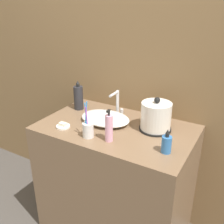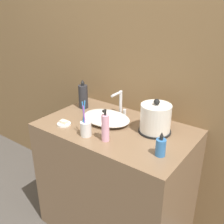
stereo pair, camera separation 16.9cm
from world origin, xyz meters
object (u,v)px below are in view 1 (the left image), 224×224
toothbrush_cup (88,129)px  mouthwash_bottle (78,97)px  lotion_bottle (109,128)px  faucet (117,102)px  electric_kettle (156,117)px  shampoo_bottle (167,144)px

toothbrush_cup → mouthwash_bottle: size_ratio=1.01×
toothbrush_cup → mouthwash_bottle: (-0.31, 0.32, 0.04)m
toothbrush_cup → lotion_bottle: 0.14m
faucet → electric_kettle: bearing=-16.1°
electric_kettle → lotion_bottle: (-0.18, -0.27, -0.00)m
faucet → mouthwash_bottle: (-0.30, -0.06, -0.00)m
electric_kettle → shampoo_bottle: size_ratio=1.58×
lotion_bottle → shampoo_bottle: size_ratio=1.43×
faucet → mouthwash_bottle: size_ratio=0.78×
faucet → lotion_bottle: (0.15, -0.36, -0.01)m
toothbrush_cup → shampoo_bottle: bearing=8.6°
toothbrush_cup → mouthwash_bottle: bearing=133.9°
faucet → electric_kettle: (0.33, -0.10, -0.01)m
faucet → toothbrush_cup: bearing=-88.0°
toothbrush_cup → shampoo_bottle: 0.47m
faucet → electric_kettle: electric_kettle is taller
faucet → mouthwash_bottle: bearing=-167.9°
toothbrush_cup → shampoo_bottle: (0.47, 0.07, 0.00)m
toothbrush_cup → mouthwash_bottle: 0.45m
faucet → lotion_bottle: bearing=-68.0°
faucet → electric_kettle: size_ratio=0.79×
faucet → lotion_bottle: lotion_bottle is taller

